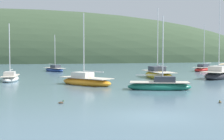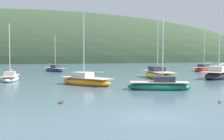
% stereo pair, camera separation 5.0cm
% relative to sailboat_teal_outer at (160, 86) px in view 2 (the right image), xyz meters
% --- Properties ---
extents(ground_plane, '(400.00, 400.00, 0.00)m').
position_rel_sailboat_teal_outer_xyz_m(ground_plane, '(-3.24, -11.56, -0.34)').
color(ground_plane, slate).
extents(sailboat_teal_outer, '(5.73, 2.80, 6.54)m').
position_rel_sailboat_teal_outer_xyz_m(sailboat_teal_outer, '(0.00, 0.00, 0.00)').
color(sailboat_teal_outer, '#196B56').
rests_on(sailboat_teal_outer, ground).
extents(sailboat_red_portside, '(5.70, 5.58, 7.18)m').
position_rel_sailboat_teal_outer_xyz_m(sailboat_red_portside, '(-6.22, 4.62, 0.02)').
color(sailboat_red_portside, orange).
rests_on(sailboat_red_portside, ground).
extents(sailboat_white_near, '(3.18, 7.07, 8.59)m').
position_rel_sailboat_teal_outer_xyz_m(sailboat_white_near, '(2.69, 11.55, 0.07)').
color(sailboat_white_near, gold).
rests_on(sailboat_white_near, ground).
extents(sailboat_orange_cutter, '(5.18, 4.60, 7.59)m').
position_rel_sailboat_teal_outer_xyz_m(sailboat_orange_cutter, '(13.11, 23.73, -0.01)').
color(sailboat_orange_cutter, red).
rests_on(sailboat_orange_cutter, ground).
extents(sailboat_cream_ketch, '(6.86, 7.25, 9.67)m').
position_rel_sailboat_teal_outer_xyz_m(sailboat_cream_ketch, '(9.88, 10.50, 0.10)').
color(sailboat_cream_ketch, '#232328').
rests_on(sailboat_cream_ketch, ground).
extents(sailboat_yellow_far, '(1.82, 4.95, 6.43)m').
position_rel_sailboat_teal_outer_xyz_m(sailboat_yellow_far, '(-14.31, 9.71, -0.02)').
color(sailboat_yellow_far, white).
rests_on(sailboat_yellow_far, ground).
extents(sailboat_grey_yawl, '(3.87, 4.70, 5.81)m').
position_rel_sailboat_teal_outer_xyz_m(sailboat_grey_yawl, '(-10.39, 25.33, -0.04)').
color(sailboat_grey_yawl, navy).
rests_on(sailboat_grey_yawl, ground).
extents(mooring_buoy_inner, '(0.44, 0.44, 0.54)m').
position_rel_sailboat_teal_outer_xyz_m(mooring_buoy_inner, '(-5.30, 10.49, -0.22)').
color(mooring_buoy_inner, yellow).
rests_on(mooring_buoy_inner, ground).
extents(duck_lone_right, '(0.41, 0.29, 0.24)m').
position_rel_sailboat_teal_outer_xyz_m(duck_lone_right, '(-8.20, -6.79, -0.29)').
color(duck_lone_right, '#473828').
rests_on(duck_lone_right, ground).
extents(duck_lead, '(0.34, 0.39, 0.24)m').
position_rel_sailboat_teal_outer_xyz_m(duck_lead, '(2.11, -7.66, -0.29)').
color(duck_lead, brown).
rests_on(duck_lead, ground).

